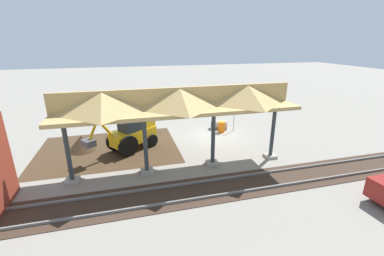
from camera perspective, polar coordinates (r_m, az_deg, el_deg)
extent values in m
plane|color=gray|center=(20.74, 5.16, -1.74)|extent=(120.00, 120.00, 0.00)
cube|color=#42301E|center=(19.12, -17.98, -4.47)|extent=(9.49, 7.00, 0.01)
cube|color=#9E998E|center=(17.68, 16.97, -5.96)|extent=(0.70, 0.70, 0.20)
cylinder|color=#2D383D|center=(17.06, 17.51, -0.77)|extent=(0.24, 0.24, 3.60)
cube|color=#9E998E|center=(16.04, 4.56, -7.79)|extent=(0.70, 0.70, 0.20)
cylinder|color=#2D383D|center=(15.36, 4.72, -2.11)|extent=(0.24, 0.24, 3.60)
cube|color=#9E998E|center=(15.30, -9.95, -9.44)|extent=(0.70, 0.70, 0.20)
cylinder|color=#2D383D|center=(14.58, -10.32, -3.54)|extent=(0.24, 0.24, 3.60)
cube|color=#9E998E|center=(15.59, -25.01, -10.52)|extent=(0.70, 0.70, 0.20)
cylinder|color=#2D383D|center=(14.88, -25.91, -4.77)|extent=(0.24, 0.24, 3.60)
cube|color=tan|center=(14.24, -2.71, 4.28)|extent=(13.22, 3.20, 0.20)
cube|color=tan|center=(14.09, -2.75, 6.84)|extent=(13.22, 0.20, 1.10)
pyramid|color=tan|center=(15.42, 12.07, 7.50)|extent=(3.61, 3.20, 1.10)
pyramid|color=tan|center=(14.09, -2.75, 6.84)|extent=(3.61, 3.20, 1.10)
pyramid|color=tan|center=(13.83, -19.27, 5.57)|extent=(3.61, 3.20, 1.10)
cube|color=slate|center=(15.24, 13.79, -9.96)|extent=(60.00, 0.08, 0.15)
cube|color=slate|center=(14.18, 16.57, -12.57)|extent=(60.00, 0.08, 0.15)
cube|color=#38281E|center=(14.73, 15.10, -11.42)|extent=(60.00, 2.58, 0.03)
cylinder|color=gray|center=(21.79, 9.30, 2.06)|extent=(0.06, 0.06, 2.12)
cylinder|color=red|center=(21.56, 9.43, 4.28)|extent=(0.67, 0.42, 0.76)
cube|color=#EAB214|center=(18.39, -12.91, -1.69)|extent=(3.38, 2.87, 0.90)
cube|color=#1E262D|center=(17.92, -13.68, 1.59)|extent=(1.73, 1.70, 1.40)
cube|color=#EAB214|center=(18.75, -10.56, 1.14)|extent=(1.57, 1.55, 0.50)
cylinder|color=black|center=(18.55, -16.54, -2.72)|extent=(1.33, 1.04, 1.40)
cylinder|color=black|center=(17.43, -13.95, -3.90)|extent=(1.33, 1.04, 1.40)
cylinder|color=black|center=(19.67, -11.40, -1.83)|extent=(0.91, 0.75, 0.90)
cylinder|color=black|center=(18.71, -8.93, -2.77)|extent=(0.91, 0.75, 0.90)
cylinder|color=#EAB214|center=(16.98, -18.72, -0.01)|extent=(0.98, 0.75, 1.41)
cylinder|color=#EAB214|center=(16.61, -21.16, -0.68)|extent=(0.82, 0.63, 1.37)
cube|color=#47474C|center=(16.67, -22.01, -3.09)|extent=(0.95, 1.00, 0.40)
cone|color=#42301E|center=(19.65, -23.02, -4.46)|extent=(4.02, 4.02, 2.15)
cylinder|color=#9E9384|center=(22.31, 6.01, 0.76)|extent=(1.50, 1.09, 0.75)
cylinder|color=black|center=(22.26, 4.28, 0.77)|extent=(0.15, 0.48, 0.49)
cylinder|color=black|center=(15.57, 35.73, -11.67)|extent=(0.61, 0.22, 0.60)
cylinder|color=orange|center=(21.50, 6.56, 0.24)|extent=(0.56, 0.56, 0.90)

